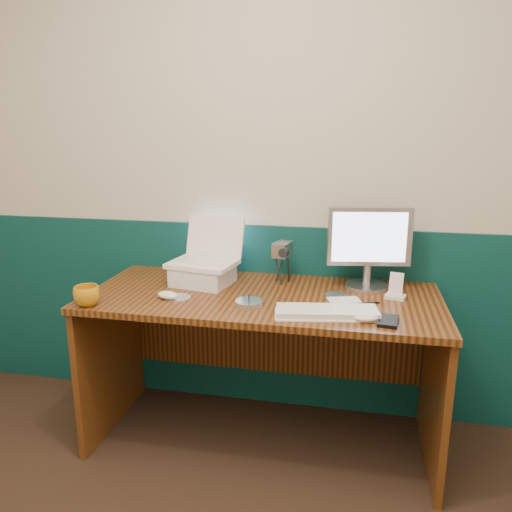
% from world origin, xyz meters
% --- Properties ---
extents(back_wall, '(3.50, 0.04, 2.50)m').
position_xyz_m(back_wall, '(0.00, 1.75, 1.25)').
color(back_wall, beige).
rests_on(back_wall, ground).
extents(wainscot, '(3.48, 0.02, 1.00)m').
position_xyz_m(wainscot, '(0.00, 1.74, 0.50)').
color(wainscot, '#083435').
rests_on(wainscot, ground).
extents(desk, '(1.60, 0.70, 0.75)m').
position_xyz_m(desk, '(0.05, 1.38, 0.38)').
color(desk, '#371A0A').
rests_on(desk, ground).
extents(laptop_riser, '(0.30, 0.26, 0.09)m').
position_xyz_m(laptop_riser, '(-0.26, 1.48, 0.80)').
color(laptop_riser, white).
rests_on(laptop_riser, desk).
extents(laptop, '(0.34, 0.28, 0.25)m').
position_xyz_m(laptop, '(-0.26, 1.48, 0.97)').
color(laptop, white).
rests_on(laptop, laptop_riser).
extents(monitor, '(0.40, 0.17, 0.38)m').
position_xyz_m(monitor, '(0.52, 1.58, 0.94)').
color(monitor, '#AFAEB3').
rests_on(monitor, desk).
extents(keyboard, '(0.43, 0.20, 0.02)m').
position_xyz_m(keyboard, '(0.36, 1.18, 0.76)').
color(keyboard, white).
rests_on(keyboard, desk).
extents(mouse_right, '(0.10, 0.07, 0.03)m').
position_xyz_m(mouse_right, '(0.51, 1.14, 0.77)').
color(mouse_right, silver).
rests_on(mouse_right, desk).
extents(mouse_left, '(0.12, 0.09, 0.03)m').
position_xyz_m(mouse_left, '(-0.35, 1.24, 0.77)').
color(mouse_left, white).
rests_on(mouse_left, desk).
extents(mug, '(0.12, 0.12, 0.09)m').
position_xyz_m(mug, '(-0.65, 1.09, 0.79)').
color(mug, '#C68212').
rests_on(mug, desk).
extents(camcorder, '(0.11, 0.14, 0.19)m').
position_xyz_m(camcorder, '(0.11, 1.58, 0.84)').
color(camcorder, '#A1A1A6').
rests_on(camcorder, desk).
extents(cd_spindle, '(0.12, 0.12, 0.02)m').
position_xyz_m(cd_spindle, '(0.03, 1.22, 0.76)').
color(cd_spindle, silver).
rests_on(cd_spindle, desk).
extents(cd_loose_a, '(0.12, 0.12, 0.00)m').
position_xyz_m(cd_loose_a, '(-0.31, 1.27, 0.75)').
color(cd_loose_a, silver).
rests_on(cd_loose_a, desk).
extents(cd_loose_b, '(0.11, 0.11, 0.00)m').
position_xyz_m(cd_loose_b, '(0.39, 1.44, 0.75)').
color(cd_loose_b, silver).
rests_on(cd_loose_b, desk).
extents(pen, '(0.13, 0.05, 0.01)m').
position_xyz_m(pen, '(0.51, 1.35, 0.75)').
color(pen, black).
rests_on(pen, desk).
extents(papers, '(0.16, 0.13, 0.00)m').
position_xyz_m(papers, '(0.42, 1.37, 0.75)').
color(papers, white).
rests_on(papers, desk).
extents(dock, '(0.10, 0.09, 0.02)m').
position_xyz_m(dock, '(0.64, 1.45, 0.76)').
color(dock, white).
rests_on(dock, desk).
extents(music_player, '(0.07, 0.04, 0.10)m').
position_xyz_m(music_player, '(0.64, 1.45, 0.82)').
color(music_player, white).
rests_on(music_player, dock).
extents(pda, '(0.09, 0.13, 0.01)m').
position_xyz_m(pda, '(0.60, 1.15, 0.76)').
color(pda, black).
rests_on(pda, desk).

